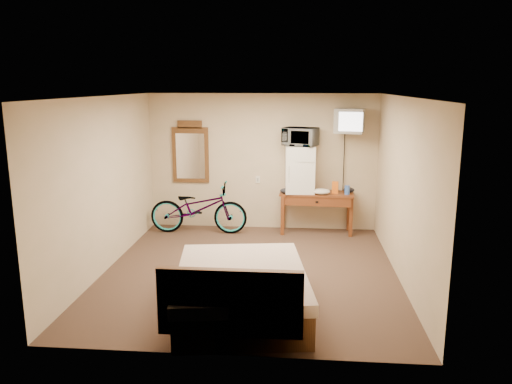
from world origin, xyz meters
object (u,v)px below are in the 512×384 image
(mini_fridge, at_px, (300,169))
(bed, at_px, (241,291))
(crt_television, at_px, (349,121))
(bicycle, at_px, (199,208))
(microwave, at_px, (300,137))
(wall_mirror, at_px, (190,153))
(desk, at_px, (317,200))
(blue_cup, at_px, (347,190))

(mini_fridge, xyz_separation_m, bed, (-0.67, -3.43, -0.87))
(crt_television, height_order, bicycle, crt_television)
(mini_fridge, height_order, bicycle, mini_fridge)
(microwave, bearing_deg, wall_mirror, -165.58)
(microwave, bearing_deg, desk, 11.18)
(crt_television, xyz_separation_m, bicycle, (-2.66, -0.18, -1.57))
(mini_fridge, distance_m, wall_mirror, 2.06)
(microwave, xyz_separation_m, wall_mirror, (-2.03, 0.22, -0.34))
(desk, relative_size, bed, 0.62)
(mini_fridge, height_order, microwave, microwave)
(mini_fridge, height_order, crt_television, crt_television)
(desk, relative_size, crt_television, 2.13)
(crt_television, bearing_deg, desk, -177.82)
(microwave, relative_size, bicycle, 0.33)
(desk, xyz_separation_m, wall_mirror, (-2.34, 0.27, 0.79))
(microwave, height_order, bicycle, microwave)
(crt_television, height_order, wall_mirror, crt_television)
(mini_fridge, distance_m, blue_cup, 0.92)
(crt_television, bearing_deg, mini_fridge, 177.87)
(bicycle, bearing_deg, microwave, -84.53)
(desk, bearing_deg, mini_fridge, 170.62)
(microwave, relative_size, bed, 0.27)
(microwave, relative_size, blue_cup, 3.63)
(microwave, height_order, wall_mirror, wall_mirror)
(desk, relative_size, wall_mirror, 1.16)
(microwave, distance_m, bed, 3.79)
(bed, bearing_deg, blue_cup, 65.34)
(mini_fridge, bearing_deg, crt_television, -2.13)
(blue_cup, bearing_deg, desk, 171.91)
(wall_mirror, height_order, bicycle, wall_mirror)
(microwave, distance_m, bicycle, 2.23)
(microwave, bearing_deg, blue_cup, 12.01)
(bed, bearing_deg, desk, 73.74)
(wall_mirror, relative_size, bed, 0.53)
(desk, distance_m, crt_television, 1.51)
(bicycle, relative_size, bed, 0.81)
(desk, height_order, crt_television, crt_television)
(wall_mirror, bearing_deg, desk, -6.61)
(microwave, height_order, crt_television, crt_television)
(mini_fridge, relative_size, crt_television, 1.34)
(wall_mirror, xyz_separation_m, bicycle, (0.22, -0.43, -0.95))
(crt_television, distance_m, bicycle, 3.10)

